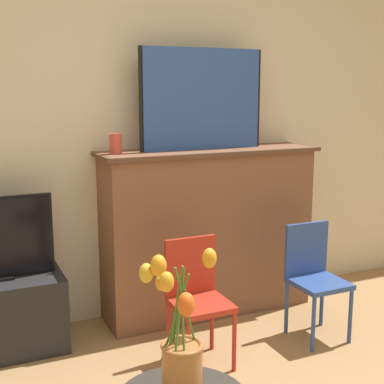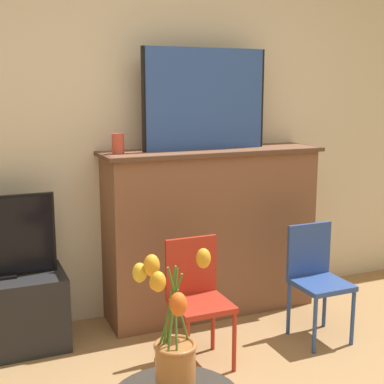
{
  "view_description": "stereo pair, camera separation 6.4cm",
  "coord_description": "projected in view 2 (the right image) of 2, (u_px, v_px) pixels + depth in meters",
  "views": [
    {
      "loc": [
        -1.06,
        -1.22,
        1.51
      ],
      "look_at": [
        0.05,
        1.22,
        0.99
      ],
      "focal_mm": 50.0,
      "sensor_mm": 36.0,
      "label": 1
    },
    {
      "loc": [
        -1.0,
        -1.24,
        1.51
      ],
      "look_at": [
        0.05,
        1.22,
        0.99
      ],
      "focal_mm": 50.0,
      "sensor_mm": 36.0,
      "label": 2
    }
  ],
  "objects": [
    {
      "name": "painting",
      "position": [
        205.0,
        99.0,
        3.42
      ],
      "size": [
        0.85,
        0.03,
        0.64
      ],
      "color": "black",
      "rests_on": "fireplace_mantel"
    },
    {
      "name": "fireplace_mantel",
      "position": [
        211.0,
        230.0,
        3.6
      ],
      "size": [
        1.48,
        0.41,
        1.12
      ],
      "color": "brown",
      "rests_on": "ground"
    },
    {
      "name": "chair_blue",
      "position": [
        316.0,
        274.0,
        3.25
      ],
      "size": [
        0.3,
        0.3,
        0.7
      ],
      "color": "#2D4C99",
      "rests_on": "ground"
    },
    {
      "name": "chair_red",
      "position": [
        197.0,
        293.0,
        2.95
      ],
      "size": [
        0.3,
        0.3,
        0.7
      ],
      "color": "#B22D1E",
      "rests_on": "ground"
    },
    {
      "name": "mantel_candle",
      "position": [
        118.0,
        144.0,
        3.24
      ],
      "size": [
        0.07,
        0.07,
        0.12
      ],
      "color": "#CC4C3D",
      "rests_on": "fireplace_mantel"
    },
    {
      "name": "vase_tulips",
      "position": [
        174.0,
        352.0,
        1.84
      ],
      "size": [
        0.28,
        0.21,
        0.53
      ],
      "color": "#AD6B38",
      "rests_on": "side_table"
    },
    {
      "name": "wall_back",
      "position": [
        131.0,
        113.0,
        3.46
      ],
      "size": [
        8.0,
        0.06,
        2.7
      ],
      "color": "beige",
      "rests_on": "ground"
    }
  ]
}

